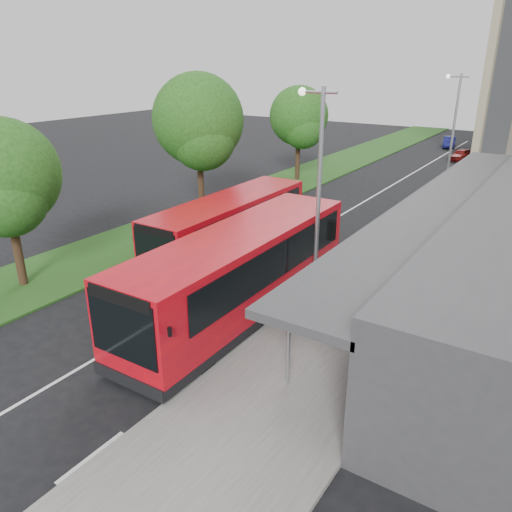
{
  "coord_description": "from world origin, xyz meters",
  "views": [
    {
      "loc": [
        11.82,
        -13.71,
        8.95
      ],
      "look_at": [
        1.46,
        2.11,
        1.5
      ],
      "focal_mm": 35.0,
      "sensor_mm": 36.0,
      "label": 1
    }
  ],
  "objects_px": {
    "tree_near": "(6,181)",
    "tree_far": "(299,120)",
    "car_far": "(449,142)",
    "lamp_post_near": "(317,188)",
    "car_near": "(461,155)",
    "lamp_post_far": "(452,128)",
    "litter_bin": "(405,243)",
    "tree_mid": "(199,126)",
    "bus_second": "(230,227)",
    "bollard": "(440,200)",
    "bus_main": "(241,273)"
  },
  "relations": [
    {
      "from": "bus_main",
      "to": "litter_bin",
      "type": "xyz_separation_m",
      "value": [
        3.21,
        9.3,
        -1.03
      ]
    },
    {
      "from": "tree_near",
      "to": "car_far",
      "type": "xyz_separation_m",
      "value": [
        6.25,
        47.04,
        -3.94
      ]
    },
    {
      "from": "tree_near",
      "to": "car_far",
      "type": "relative_size",
      "value": 2.0
    },
    {
      "from": "lamp_post_far",
      "to": "car_near",
      "type": "distance_m",
      "value": 15.51
    },
    {
      "from": "tree_mid",
      "to": "tree_near",
      "type": "bearing_deg",
      "value": -90.0
    },
    {
      "from": "bus_second",
      "to": "tree_mid",
      "type": "bearing_deg",
      "value": 139.62
    },
    {
      "from": "lamp_post_far",
      "to": "car_far",
      "type": "distance_m",
      "value": 23.0
    },
    {
      "from": "car_far",
      "to": "tree_far",
      "type": "bearing_deg",
      "value": -116.71
    },
    {
      "from": "car_near",
      "to": "car_far",
      "type": "height_order",
      "value": "car_far"
    },
    {
      "from": "car_near",
      "to": "lamp_post_far",
      "type": "bearing_deg",
      "value": -68.4
    },
    {
      "from": "tree_near",
      "to": "tree_far",
      "type": "height_order",
      "value": "tree_far"
    },
    {
      "from": "tree_far",
      "to": "lamp_post_near",
      "type": "height_order",
      "value": "lamp_post_near"
    },
    {
      "from": "litter_bin",
      "to": "car_near",
      "type": "xyz_separation_m",
      "value": [
        -3.33,
        27.52,
        -0.1
      ]
    },
    {
      "from": "tree_near",
      "to": "bus_main",
      "type": "xyz_separation_m",
      "value": [
        9.2,
        2.93,
        -2.83
      ]
    },
    {
      "from": "tree_far",
      "to": "lamp_post_far",
      "type": "height_order",
      "value": "lamp_post_far"
    },
    {
      "from": "tree_near",
      "to": "tree_mid",
      "type": "height_order",
      "value": "tree_mid"
    },
    {
      "from": "lamp_post_far",
      "to": "litter_bin",
      "type": "height_order",
      "value": "lamp_post_far"
    },
    {
      "from": "bus_main",
      "to": "tree_mid",
      "type": "bearing_deg",
      "value": 134.71
    },
    {
      "from": "tree_mid",
      "to": "bus_second",
      "type": "distance_m",
      "value": 7.96
    },
    {
      "from": "tree_far",
      "to": "litter_bin",
      "type": "height_order",
      "value": "tree_far"
    },
    {
      "from": "lamp_post_near",
      "to": "bus_second",
      "type": "relative_size",
      "value": 0.78
    },
    {
      "from": "tree_mid",
      "to": "litter_bin",
      "type": "bearing_deg",
      "value": 1.04
    },
    {
      "from": "tree_far",
      "to": "car_near",
      "type": "distance_m",
      "value": 18.64
    },
    {
      "from": "tree_mid",
      "to": "car_far",
      "type": "height_order",
      "value": "tree_mid"
    },
    {
      "from": "bus_main",
      "to": "bollard",
      "type": "bearing_deg",
      "value": 81.38
    },
    {
      "from": "lamp_post_near",
      "to": "bus_main",
      "type": "bearing_deg",
      "value": -133.67
    },
    {
      "from": "lamp_post_far",
      "to": "tree_near",
      "type": "bearing_deg",
      "value": -114.04
    },
    {
      "from": "car_near",
      "to": "bollard",
      "type": "bearing_deg",
      "value": -67.96
    },
    {
      "from": "lamp_post_near",
      "to": "bus_second",
      "type": "height_order",
      "value": "lamp_post_near"
    },
    {
      "from": "lamp_post_near",
      "to": "car_far",
      "type": "xyz_separation_m",
      "value": [
        -4.88,
        42.1,
        -4.14
      ]
    },
    {
      "from": "tree_mid",
      "to": "lamp_post_far",
      "type": "xyz_separation_m",
      "value": [
        11.13,
        12.95,
        -0.71
      ]
    },
    {
      "from": "bollard",
      "to": "car_near",
      "type": "bearing_deg",
      "value": 98.33
    },
    {
      "from": "litter_bin",
      "to": "bus_main",
      "type": "bearing_deg",
      "value": -109.04
    },
    {
      "from": "tree_mid",
      "to": "lamp_post_far",
      "type": "relative_size",
      "value": 1.05
    },
    {
      "from": "bollard",
      "to": "lamp_post_far",
      "type": "bearing_deg",
      "value": 100.13
    },
    {
      "from": "tree_mid",
      "to": "lamp_post_far",
      "type": "height_order",
      "value": "tree_mid"
    },
    {
      "from": "bus_second",
      "to": "litter_bin",
      "type": "height_order",
      "value": "bus_second"
    },
    {
      "from": "lamp_post_near",
      "to": "car_far",
      "type": "bearing_deg",
      "value": 96.61
    },
    {
      "from": "bus_main",
      "to": "car_far",
      "type": "distance_m",
      "value": 44.23
    },
    {
      "from": "tree_far",
      "to": "bollard",
      "type": "height_order",
      "value": "tree_far"
    },
    {
      "from": "tree_near",
      "to": "tree_far",
      "type": "bearing_deg",
      "value": 90.0
    },
    {
      "from": "tree_far",
      "to": "tree_near",
      "type": "bearing_deg",
      "value": -90.0
    },
    {
      "from": "tree_mid",
      "to": "car_near",
      "type": "xyz_separation_m",
      "value": [
        9.08,
        27.75,
        -4.87
      ]
    },
    {
      "from": "tree_near",
      "to": "lamp_post_far",
      "type": "xyz_separation_m",
      "value": [
        11.13,
        24.95,
        0.2
      ]
    },
    {
      "from": "bollard",
      "to": "tree_far",
      "type": "bearing_deg",
      "value": 167.38
    },
    {
      "from": "lamp_post_far",
      "to": "bus_second",
      "type": "relative_size",
      "value": 0.78
    },
    {
      "from": "car_far",
      "to": "lamp_post_near",
      "type": "bearing_deg",
      "value": -94.92
    },
    {
      "from": "car_near",
      "to": "car_far",
      "type": "relative_size",
      "value": 0.93
    },
    {
      "from": "tree_near",
      "to": "lamp_post_near",
      "type": "distance_m",
      "value": 12.18
    },
    {
      "from": "tree_far",
      "to": "litter_bin",
      "type": "bearing_deg",
      "value": -43.5
    }
  ]
}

